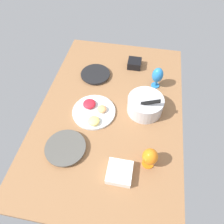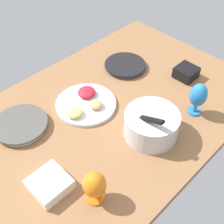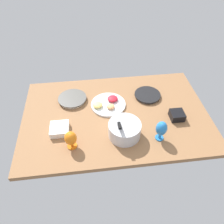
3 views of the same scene
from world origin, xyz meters
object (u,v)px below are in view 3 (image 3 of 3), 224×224
mixing_bowl (125,129)px  hurricane_glass_blue (161,129)px  hurricane_glass_orange (71,139)px  fruit_platter (108,104)px  square_bowl_white (60,129)px  dinner_plate_right (72,99)px  square_bowl_black (177,115)px  dinner_plate_left (147,95)px

mixing_bowl → hurricane_glass_blue: size_ratio=1.41×
mixing_bowl → hurricane_glass_orange: (40.78, 6.01, 2.38)cm
mixing_bowl → fruit_platter: size_ratio=0.81×
hurricane_glass_orange → square_bowl_white: hurricane_glass_orange is taller
dinner_plate_right → mixing_bowl: bearing=131.3°
fruit_platter → mixing_bowl: bearing=104.2°
fruit_platter → square_bowl_white: bearing=31.6°
hurricane_glass_blue → mixing_bowl: bearing=-13.9°
mixing_bowl → square_bowl_black: size_ratio=2.22×
hurricane_glass_blue → square_bowl_black: hurricane_glass_blue is taller
dinner_plate_right → mixing_bowl: (-40.79, 46.37, 5.05)cm
square_bowl_black → hurricane_glass_orange: bearing=12.2°
hurricane_glass_orange → fruit_platter: bearing=-127.3°
hurricane_glass_orange → square_bowl_black: hurricane_glass_orange is taller
hurricane_glass_blue → square_bowl_white: size_ratio=1.22×
square_bowl_black → hurricane_glass_blue: bearing=43.6°
fruit_platter → hurricane_glass_blue: (-35.67, 42.20, 9.27)cm
hurricane_glass_orange → hurricane_glass_blue: hurricane_glass_blue is taller
mixing_bowl → fruit_platter: (9.03, -35.63, -5.03)cm
dinner_plate_left → fruit_platter: fruit_platter is taller
dinner_plate_left → square_bowl_black: 35.49cm
fruit_platter → square_bowl_black: bearing=158.0°
dinner_plate_right → hurricane_glass_orange: 52.90cm
hurricane_glass_orange → square_bowl_black: size_ratio=1.35×
dinner_plate_left → dinner_plate_right: (70.04, -2.84, 0.27)cm
dinner_plate_left → square_bowl_white: size_ratio=1.66×
dinner_plate_left → dinner_plate_right: 70.09cm
dinner_plate_right → fruit_platter: size_ratio=0.83×
dinner_plate_right → hurricane_glass_blue: 86.23cm
mixing_bowl → square_bowl_white: 51.73cm
hurricane_glass_orange → hurricane_glass_blue: bearing=179.5°
dinner_plate_left → hurricane_glass_orange: hurricane_glass_orange is taller
square_bowl_white → square_bowl_black: size_ratio=1.29×
hurricane_glass_orange → square_bowl_white: (9.81, -16.08, -6.15)cm
dinner_plate_left → hurricane_glass_blue: hurricane_glass_blue is taller
fruit_platter → square_bowl_black: (-56.10, 22.72, 1.88)cm
dinner_plate_left → square_bowl_white: (79.84, 33.46, 1.56)cm
dinner_plate_left → mixing_bowl: bearing=56.1°
hurricane_glass_orange → square_bowl_white: size_ratio=1.05×
fruit_platter → dinner_plate_left: bearing=-168.3°
fruit_platter → dinner_plate_right: bearing=-18.7°
dinner_plate_left → mixing_bowl: (29.25, 43.53, 5.32)cm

